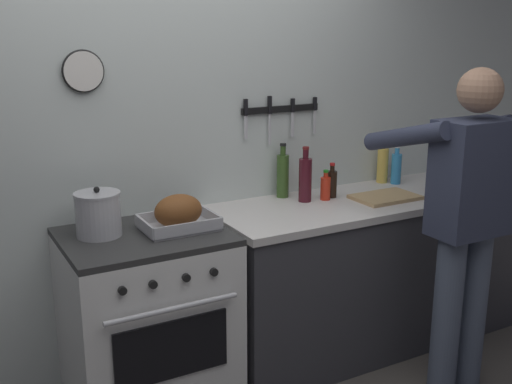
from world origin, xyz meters
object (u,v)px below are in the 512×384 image
stock_pot (98,214)px  roasting_pan (178,214)px  bottle_dish_soap (396,168)px  bottle_wine_red (305,179)px  cutting_board (385,197)px  stove (148,321)px  person_cook (465,214)px  bottle_olive_oil (283,175)px  bottle_cooking_oil (383,164)px  bottle_hot_sauce (325,188)px  bottle_soy_sauce (332,183)px

stock_pot → roasting_pan: bearing=-14.2°
roasting_pan → bottle_dish_soap: 1.52m
stock_pot → bottle_wine_red: bottle_wine_red is taller
cutting_board → bottle_wine_red: bottle_wine_red is taller
stove → person_cook: person_cook is taller
roasting_pan → bottle_olive_oil: bearing=19.4°
bottle_cooking_oil → bottle_dish_soap: bearing=-51.0°
stock_pot → bottle_hot_sauce: bearing=0.1°
bottle_hot_sauce → bottle_olive_oil: size_ratio=0.55×
person_cook → bottle_soy_sauce: 0.78m
cutting_board → bottle_dish_soap: 0.39m
roasting_pan → bottle_hot_sauce: 0.92m
stove → bottle_soy_sauce: bearing=5.1°
stove → bottle_cooking_oil: bottle_cooking_oil is taller
cutting_board → bottle_cooking_oil: (0.23, 0.31, 0.10)m
stock_pot → bottle_cooking_oil: bearing=5.2°
bottle_soy_sauce → bottle_wine_red: bottle_wine_red is taller
stock_pot → bottle_hot_sauce: 1.27m
bottle_dish_soap → person_cook: bearing=-108.0°
stove → person_cook: size_ratio=0.54×
stock_pot → bottle_wine_red: 1.16m
roasting_pan → bottle_dish_soap: bottle_dish_soap is taller
cutting_board → stock_pot: bearing=174.7°
bottle_dish_soap → bottle_wine_red: 0.72m
stock_pot → bottle_cooking_oil: size_ratio=0.86×
person_cook → roasting_pan: 1.39m
bottle_soy_sauce → bottle_dish_soap: bearing=7.5°
cutting_board → bottle_hot_sauce: (-0.31, 0.15, 0.06)m
stove → cutting_board: size_ratio=2.50×
stove → roasting_pan: roasting_pan is taller
stove → bottle_cooking_oil: size_ratio=3.30×
roasting_pan → cutting_board: size_ratio=0.98×
bottle_hot_sauce → bottle_olive_oil: (-0.18, 0.17, 0.06)m
bottle_cooking_oil → bottle_soy_sauce: bearing=-164.2°
bottle_soy_sauce → bottle_cooking_oil: 0.50m
bottle_dish_soap → bottle_cooking_oil: bearing=129.0°
person_cook → bottle_soy_sauce: bearing=14.2°
stock_pot → bottle_wine_red: size_ratio=0.76×
stove → person_cook: bearing=-23.9°
roasting_pan → bottle_hot_sauce: (0.92, 0.09, -0.01)m
bottle_soy_sauce → bottle_wine_red: 0.19m
bottle_olive_oil → bottle_wine_red: bottle_olive_oil is taller
roasting_pan → bottle_olive_oil: (0.74, 0.26, 0.05)m
bottle_soy_sauce → bottle_cooking_oil: size_ratio=0.73×
bottle_dish_soap → bottle_olive_oil: 0.78m
stove → bottle_cooking_oil: bearing=8.4°
cutting_board → bottle_cooking_oil: bearing=52.9°
stock_pot → bottle_wine_red: (1.16, 0.03, 0.03)m
roasting_pan → bottle_soy_sauce: (0.98, 0.12, 0.01)m
stove → bottle_dish_soap: 1.77m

